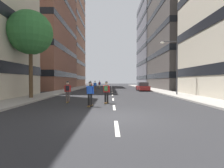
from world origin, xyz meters
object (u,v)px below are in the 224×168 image
parked_car_near (143,87)px  streetlamp_right (174,61)px  skater_1 (95,85)px  skater_3 (68,90)px  skater_2 (100,84)px  skater_4 (106,91)px  street_tree_near (30,33)px  skater_5 (90,92)px  skater_0 (91,86)px

parked_car_near → streetlamp_right: bearing=-78.0°
skater_1 → skater_3: same height
parked_car_near → skater_1: skater_1 is taller
skater_2 → skater_4: bearing=-85.1°
street_tree_near → skater_2: 23.76m
parked_car_near → skater_2: 12.32m
streetlamp_right → skater_1: streetlamp_right is taller
streetlamp_right → skater_2: streetlamp_right is taller
skater_1 → skater_5: size_ratio=1.00×
skater_2 → skater_1: bearing=-90.6°
skater_0 → skater_5: 14.65m
street_tree_near → skater_0: 12.02m
skater_2 → skater_5: size_ratio=1.00×
streetlamp_right → skater_4: bearing=-138.1°
streetlamp_right → parked_car_near: bearing=102.0°
skater_1 → skater_3: (-0.90, -15.10, 0.03)m
street_tree_near → skater_5: bearing=-37.7°
street_tree_near → streetlamp_right: bearing=13.7°
skater_3 → skater_4: same height
skater_0 → skater_2: bearing=87.5°
skater_2 → skater_4: size_ratio=1.00×
street_tree_near → skater_3: street_tree_near is taller
streetlamp_right → skater_1: size_ratio=3.65×
skater_3 → skater_1: bearing=86.6°
streetlamp_right → skater_0: size_ratio=3.65×
parked_car_near → streetlamp_right: 10.34m
skater_0 → skater_1: size_ratio=1.00×
street_tree_near → skater_3: bearing=-32.8°
skater_3 → skater_2: bearing=87.7°
streetlamp_right → skater_2: bearing=118.7°
street_tree_near → skater_0: size_ratio=4.79×
skater_3 → skater_5: 3.06m
streetlamp_right → skater_1: bearing=140.5°
parked_car_near → skater_2: size_ratio=2.47×
street_tree_near → skater_4: size_ratio=4.79×
skater_1 → skater_4: (2.32, -15.73, 0.03)m
skater_5 → skater_4: bearing=54.8°
street_tree_near → skater_5: 9.81m
skater_4 → skater_1: bearing=98.4°
skater_2 → skater_3: same height
skater_0 → skater_1: bearing=80.8°
skater_3 → streetlamp_right: bearing=30.2°
skater_4 → skater_5: same height
skater_3 → skater_5: (2.12, -2.20, -0.03)m
street_tree_near → streetlamp_right: (15.55, 3.79, -2.36)m
street_tree_near → skater_2: size_ratio=4.79×
street_tree_near → skater_3: 7.50m
skater_4 → skater_3: bearing=168.9°
skater_2 → skater_3: 25.29m
street_tree_near → streetlamp_right: street_tree_near is taller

